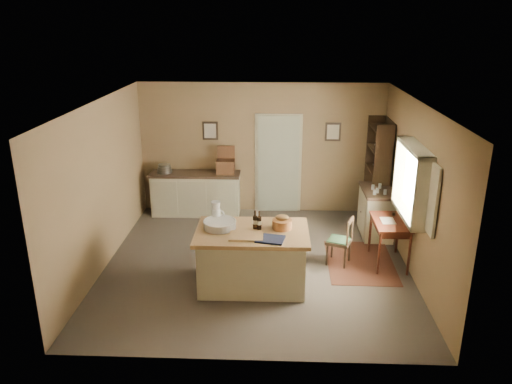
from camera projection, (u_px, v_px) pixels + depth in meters
ground at (256, 264)px, 8.38m from camera, size 5.00×5.00×0.00m
wall_back at (261, 149)px, 10.29m from camera, size 5.00×0.10×2.70m
wall_front at (247, 260)px, 5.58m from camera, size 5.00×0.10×2.70m
wall_left at (102, 186)px, 8.03m from camera, size 0.10×5.00×2.70m
wall_right at (415, 190)px, 7.84m from camera, size 0.10×5.00×2.70m
ceiling at (257, 103)px, 7.49m from camera, size 5.00×5.00×0.00m
door at (278, 163)px, 10.35m from camera, size 0.97×0.06×2.11m
framed_prints at (271, 131)px, 10.14m from camera, size 2.82×0.02×0.38m
window at (415, 182)px, 7.58m from camera, size 0.25×1.99×1.12m
work_island at (252, 256)px, 7.57m from camera, size 1.69×1.11×1.20m
sideboard at (196, 192)px, 10.35m from camera, size 1.84×0.52×1.18m
rug at (360, 262)px, 8.43m from camera, size 1.12×1.62×0.01m
writing_desk at (390, 226)px, 8.19m from camera, size 0.55×0.90×0.82m
desk_chair at (339, 241)px, 8.27m from camera, size 0.49×0.49×0.80m
right_cabinet at (376, 212)px, 9.38m from camera, size 0.55×0.99×0.99m
shelving_unit at (380, 172)px, 9.81m from camera, size 0.35×0.93×2.07m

